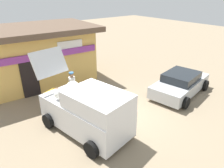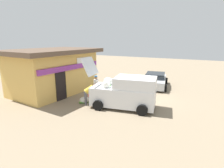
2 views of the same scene
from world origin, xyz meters
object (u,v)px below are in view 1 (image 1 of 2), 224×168
Objects in this scene: parked_sedan at (180,84)px; unloaded_banana_pile at (50,105)px; storefront_bar at (38,54)px; customer_bending at (50,96)px; paint_bucket at (89,85)px; vendor_standing at (72,85)px; delivery_van at (87,110)px.

unloaded_banana_pile is (-6.53, 3.07, -0.41)m from parked_sedan.
storefront_bar is 5.50× the size of customer_bending.
customer_bending is 3.18m from paint_bucket.
parked_sedan is at bearing -45.70° from paint_bucket.
paint_bucket is (2.88, 1.17, -0.67)m from customer_bending.
vendor_standing reaches higher than unloaded_banana_pile.
customer_bending is 0.80m from unloaded_banana_pile.
paint_bucket is at bearing 29.26° from vendor_standing.
delivery_van is at bearing -75.59° from customer_bending.
vendor_standing is 4.45× the size of paint_bucket.
delivery_van is 2.94m from unloaded_banana_pile.
storefront_bar is at bearing 85.63° from delivery_van.
storefront_bar reaches higher than customer_bending.
customer_bending is 1.65× the size of unloaded_banana_pile.
parked_sedan is at bearing -51.04° from storefront_bar.
parked_sedan reaches higher than paint_bucket.
delivery_van is (-0.50, -6.50, -0.79)m from storefront_bar.
vendor_standing reaches higher than customer_bending.
vendor_standing is (-5.25, 2.94, 0.36)m from parked_sedan.
vendor_standing is at bearing -86.30° from storefront_bar.
vendor_standing is at bearing 150.73° from parked_sedan.
vendor_standing is 1.23× the size of customer_bending.
paint_bucket is (2.82, 0.73, -0.00)m from unloaded_banana_pile.
vendor_standing is (0.25, -3.86, -0.84)m from storefront_bar.
parked_sedan is at bearing -21.74° from customer_bending.
storefront_bar is 19.88× the size of paint_bucket.
storefront_bar reaches higher than vendor_standing.
unloaded_banana_pile is (-0.54, 2.78, -0.81)m from delivery_van.
storefront_bar is 6.57m from delivery_van.
vendor_standing is at bearing 13.03° from customer_bending.
unloaded_banana_pile is at bearing 154.81° from parked_sedan.
storefront_bar is 1.71× the size of parked_sedan.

